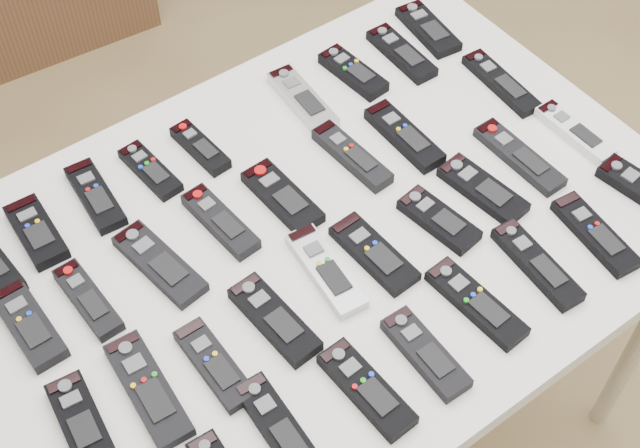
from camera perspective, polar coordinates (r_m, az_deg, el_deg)
ground at (r=2.22m, az=-0.13°, el=-12.68°), size 4.00×4.00×0.00m
table at (r=1.59m, az=0.00°, el=-1.73°), size 1.25×0.88×0.78m
remote_1 at (r=1.60m, az=-17.69°, el=-0.49°), size 0.07×0.15×0.02m
remote_2 at (r=1.63m, az=-14.18°, el=1.76°), size 0.06×0.17×0.02m
remote_3 at (r=1.65m, az=-10.81°, el=3.39°), size 0.06×0.15×0.02m
remote_4 at (r=1.67m, az=-7.67°, el=4.86°), size 0.05×0.14×0.02m
remote_5 at (r=1.75m, az=-1.12°, el=7.95°), size 0.07×0.19×0.02m
remote_6 at (r=1.80m, az=2.13°, el=9.67°), size 0.07×0.16×0.02m
remote_7 at (r=1.85m, az=5.24°, el=10.82°), size 0.06×0.18×0.02m
remote_8 at (r=1.92m, az=6.93°, el=12.29°), size 0.08×0.17×0.02m
remote_9 at (r=1.50m, az=-18.13°, el=-6.17°), size 0.06×0.17×0.02m
remote_10 at (r=1.50m, az=-14.63°, el=-4.70°), size 0.05×0.16×0.02m
remote_11 at (r=1.51m, az=-10.23°, el=-2.51°), size 0.09×0.19×0.02m
remote_12 at (r=1.55m, az=-6.39°, el=0.16°), size 0.06×0.17×0.02m
remote_13 at (r=1.58m, az=-2.43°, el=1.74°), size 0.07×0.17×0.02m
remote_14 at (r=1.64m, az=2.05°, el=4.38°), size 0.06×0.18×0.02m
remote_15 at (r=1.68m, az=5.41°, el=5.63°), size 0.05×0.18×0.02m
remote_16 at (r=1.82m, az=11.50°, el=8.85°), size 0.06×0.19×0.02m
remote_17 at (r=1.39m, az=-15.05°, el=-12.12°), size 0.07×0.16×0.02m
remote_18 at (r=1.39m, az=-10.94°, el=-10.35°), size 0.07×0.20×0.02m
remote_19 at (r=1.40m, az=-6.77°, el=-8.92°), size 0.05×0.17×0.02m
remote_20 at (r=1.43m, az=-2.93°, el=-6.11°), size 0.07×0.18×0.02m
remote_21 at (r=1.48m, az=0.38°, el=-2.97°), size 0.07×0.19×0.02m
remote_22 at (r=1.51m, az=3.47°, el=-1.90°), size 0.07×0.17×0.02m
remote_23 at (r=1.56m, az=7.62°, el=0.27°), size 0.08×0.16×0.02m
remote_24 at (r=1.62m, az=10.38°, el=2.19°), size 0.08×0.18×0.02m
remote_25 at (r=1.68m, az=12.63°, el=4.24°), size 0.05×0.20×0.02m
remote_26 at (r=1.75m, az=16.01°, el=5.66°), size 0.05×0.17×0.02m
remote_29 at (r=1.34m, az=-2.56°, el=-13.00°), size 0.06×0.19×0.02m
remote_30 at (r=1.37m, az=3.00°, el=-10.51°), size 0.06×0.18×0.02m
remote_31 at (r=1.41m, az=6.77°, el=-8.22°), size 0.06×0.17×0.02m
remote_32 at (r=1.47m, az=9.96°, el=-5.01°), size 0.07×0.19×0.02m
remote_33 at (r=1.53m, az=13.72°, el=-2.52°), size 0.06×0.19×0.02m
remote_34 at (r=1.60m, az=17.20°, el=-0.61°), size 0.07×0.18×0.02m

